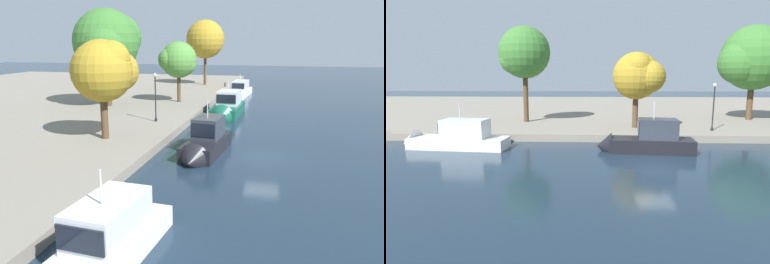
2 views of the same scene
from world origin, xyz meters
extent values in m
plane|color=#192838|center=(0.00, 0.00, 0.00)|extent=(220.00, 220.00, 0.00)
cube|color=gray|center=(0.00, 35.31, 0.34)|extent=(120.00, 55.00, 0.68)
cube|color=silver|center=(-15.42, 4.96, 0.31)|extent=(8.30, 3.14, 1.22)
cone|color=silver|center=(-19.86, 5.33, 0.31)|extent=(1.39, 2.44, 2.35)
cube|color=silver|center=(-14.81, 4.91, 1.68)|extent=(3.81, 2.27, 1.54)
cube|color=black|center=(-16.23, 5.03, 1.76)|extent=(1.12, 1.93, 0.92)
cylinder|color=silver|center=(-15.22, 4.95, 3.12)|extent=(0.08, 0.08, 1.33)
cube|color=black|center=(0.39, 4.22, 0.38)|extent=(6.78, 2.90, 1.41)
cone|color=black|center=(-3.30, 4.53, 0.38)|extent=(1.38, 2.34, 2.24)
cube|color=#2D333D|center=(0.88, 4.18, 1.87)|extent=(3.12, 2.13, 1.58)
cube|color=black|center=(-0.27, 4.27, 1.95)|extent=(0.94, 1.83, 0.95)
cylinder|color=silver|center=(0.55, 4.21, 3.34)|extent=(0.08, 0.08, 1.36)
cylinder|color=black|center=(7.52, 10.67, 2.83)|extent=(0.12, 0.12, 4.31)
sphere|color=white|center=(7.52, 10.67, 5.13)|extent=(0.33, 0.33, 0.33)
cylinder|color=black|center=(7.52, 10.67, 0.83)|extent=(0.26, 0.26, 0.30)
cylinder|color=#4C3823|center=(-11.99, 16.34, 3.55)|extent=(0.59, 0.59, 5.75)
sphere|color=#38702D|center=(-11.99, 16.34, 8.64)|extent=(5.89, 5.89, 5.89)
sphere|color=#38702D|center=(-11.77, 17.51, 8.67)|extent=(2.70, 2.70, 2.70)
sphere|color=#38702D|center=(-13.19, 15.63, 7.76)|extent=(2.96, 2.96, 2.96)
cylinder|color=#4C3823|center=(15.04, 19.16, 2.97)|extent=(0.69, 0.69, 4.58)
sphere|color=#38702D|center=(15.04, 19.16, 8.13)|extent=(7.67, 7.67, 7.67)
sphere|color=#38702D|center=(13.14, 18.44, 7.53)|extent=(5.04, 5.04, 5.04)
cylinder|color=#4C3823|center=(0.21, 12.42, 2.44)|extent=(0.57, 0.57, 3.52)
sphere|color=olive|center=(0.21, 12.42, 6.00)|extent=(4.81, 4.81, 4.81)
sphere|color=olive|center=(1.40, 11.56, 5.92)|extent=(3.20, 3.20, 3.20)
sphere|color=olive|center=(0.18, 11.58, 6.87)|extent=(2.89, 2.89, 2.89)
camera|label=1|loc=(-27.04, -1.30, 8.20)|focal=35.94mm
camera|label=2|loc=(-4.42, -21.03, 5.95)|focal=30.10mm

